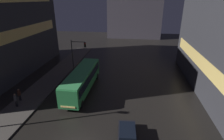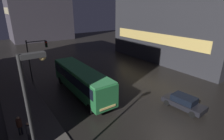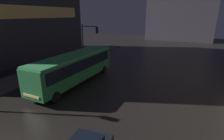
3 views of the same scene
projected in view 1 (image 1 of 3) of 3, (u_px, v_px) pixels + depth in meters
sidewalk_left at (40, 91)px, 26.09m from camera, size 4.00×48.00×0.15m
bus_near at (82, 79)px, 25.47m from camera, size 2.75×11.54×3.22m
car_taxi at (127, 135)px, 16.68m from camera, size 2.08×4.34×1.42m
pedestrian_near at (15, 99)px, 21.71m from camera, size 0.42×0.42×1.82m
pedestrian_mid at (19, 93)px, 23.06m from camera, size 0.47×0.47×1.73m
traffic_light_main at (77, 50)px, 32.16m from camera, size 2.78×0.35×5.88m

